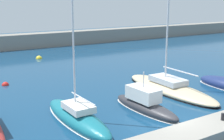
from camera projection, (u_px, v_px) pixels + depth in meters
ground_plane at (172, 126)px, 18.62m from camera, size 120.00×120.00×0.00m
dock_pier at (196, 133)px, 16.94m from camera, size 26.88×2.11×0.58m
breakwater_seawall at (17, 42)px, 47.36m from camera, size 108.00×2.58×2.31m
sailboat_teal_second at (77, 117)px, 19.11m from camera, size 2.07×7.80×12.50m
motorboat_charcoal_third at (145, 104)px, 21.16m from camera, size 1.96×6.27×2.98m
sailboat_sand_fourth at (169, 87)px, 25.71m from camera, size 3.07×10.60×19.70m
mooring_buoy_yellow at (39, 59)px, 39.74m from camera, size 0.82×0.82×0.82m
mooring_buoy_red at (5, 85)px, 27.44m from camera, size 0.64×0.64×0.64m
dock_bollard at (223, 117)px, 17.96m from camera, size 0.20×0.20×0.44m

